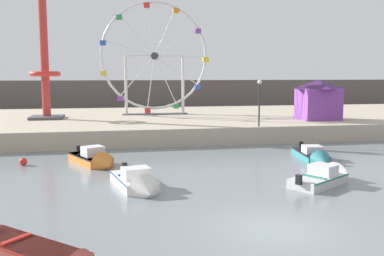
{
  "coord_description": "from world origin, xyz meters",
  "views": [
    {
      "loc": [
        -5.32,
        -12.93,
        5.2
      ],
      "look_at": [
        -0.72,
        11.66,
        2.01
      ],
      "focal_mm": 39.28,
      "sensor_mm": 36.0,
      "label": 1
    }
  ],
  "objects": [
    {
      "name": "ground_plane",
      "position": [
        0.0,
        0.0,
        0.0
      ],
      "size": [
        240.0,
        240.0,
        0.0
      ],
      "primitive_type": "plane",
      "color": "slate"
    },
    {
      "name": "drop_tower_red_tower",
      "position": [
        -11.17,
        25.94,
        5.92
      ],
      "size": [
        2.8,
        2.8,
        11.95
      ],
      "color": "#BC332D",
      "rests_on": "quay_promenade"
    },
    {
      "name": "motorboat_pale_grey",
      "position": [
        4.73,
        5.38,
        0.3
      ],
      "size": [
        4.11,
        3.31,
        1.39
      ],
      "rotation": [
        0.0,
        0.0,
        0.57
      ],
      "color": "silver",
      "rests_on": "ground_plane"
    },
    {
      "name": "quay_promenade",
      "position": [
        0.0,
        26.99,
        0.66
      ],
      "size": [
        110.0,
        20.8,
        1.31
      ],
      "primitive_type": "cube",
      "color": "#B7A88E",
      "rests_on": "ground_plane"
    },
    {
      "name": "motorboat_teal_painted",
      "position": [
        6.58,
        10.27,
        0.28
      ],
      "size": [
        1.94,
        4.87,
        1.29
      ],
      "rotation": [
        0.0,
        0.0,
        4.57
      ],
      "color": "teal",
      "rests_on": "ground_plane"
    },
    {
      "name": "mooring_buoy_orange",
      "position": [
        -10.52,
        12.19,
        0.22
      ],
      "size": [
        0.44,
        0.44,
        0.44
      ],
      "primitive_type": "sphere",
      "color": "red",
      "rests_on": "ground_plane"
    },
    {
      "name": "ferris_wheel_white_frame",
      "position": [
        -1.31,
        28.33,
        6.79
      ],
      "size": [
        10.58,
        1.2,
        10.9
      ],
      "color": "silver",
      "rests_on": "quay_promenade"
    },
    {
      "name": "motorboat_orange_hull",
      "position": [
        -6.43,
        11.43,
        0.34
      ],
      "size": [
        3.1,
        4.29,
        1.5
      ],
      "rotation": [
        0.0,
        0.0,
        5.18
      ],
      "color": "orange",
      "rests_on": "ground_plane"
    },
    {
      "name": "motorboat_white_red_stripe",
      "position": [
        -4.3,
        5.71,
        0.3
      ],
      "size": [
        2.36,
        4.34,
        1.46
      ],
      "rotation": [
        0.0,
        0.0,
        4.94
      ],
      "color": "silver",
      "rests_on": "ground_plane"
    },
    {
      "name": "distant_town_skyline",
      "position": [
        0.0,
        49.04,
        2.2
      ],
      "size": [
        140.0,
        3.0,
        4.4
      ],
      "primitive_type": "cube",
      "color": "#564C47",
      "rests_on": "ground_plane"
    },
    {
      "name": "promenade_lamp_near",
      "position": [
        5.46,
        17.15,
        3.63
      ],
      "size": [
        0.32,
        0.32,
        3.5
      ],
      "color": "#2D2D33",
      "rests_on": "quay_promenade"
    },
    {
      "name": "carnival_booth_purple_stall",
      "position": [
        12.17,
        20.86,
        3.11
      ],
      "size": [
        3.64,
        2.95,
        3.47
      ],
      "rotation": [
        0.0,
        0.0,
        0.01
      ],
      "color": "purple",
      "rests_on": "quay_promenade"
    }
  ]
}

